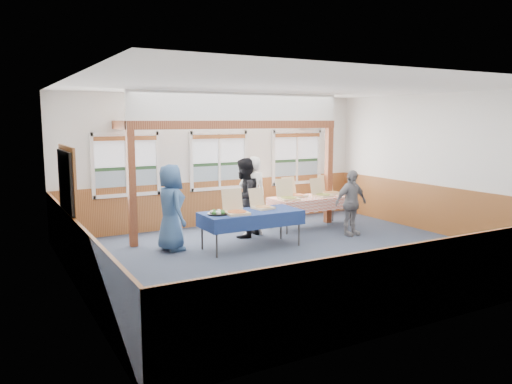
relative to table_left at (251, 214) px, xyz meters
The scene contains 31 objects.
floor 1.30m from the table_left, 67.38° to the right, with size 8.00×8.00×0.00m, color #262C3E.
ceiling 2.72m from the table_left, 67.38° to the right, with size 8.00×8.00×0.00m, color white.
wall_back 2.68m from the table_left, 80.38° to the left, with size 8.00×8.00×0.00m, color silver.
wall_front 4.62m from the table_left, 84.66° to the right, with size 8.00×8.00×0.00m, color silver.
wall_left 3.82m from the table_left, 164.20° to the right, with size 8.00×8.00×0.00m, color silver.
wall_right 4.62m from the table_left, 12.89° to the right, with size 8.00×8.00×0.00m, color silver.
wainscot_back 2.50m from the table_left, 80.28° to the left, with size 7.98×0.05×1.10m, color brown.
wainscot_front 4.51m from the table_left, 84.63° to the right, with size 7.98×0.05×1.10m, color brown.
wainscot_left 3.70m from the table_left, 164.10° to the right, with size 0.05×6.98×1.10m, color brown.
wainscot_right 4.51m from the table_left, 12.96° to the right, with size 0.05×6.98×1.10m, color brown.
cased_opening 3.56m from the table_left, behind, with size 0.06×1.30×2.10m, color #333333.
window_left 3.23m from the table_left, 127.53° to the left, with size 1.56×0.10×1.46m.
window_mid 2.67m from the table_left, 80.21° to the left, with size 1.56×0.10×1.46m.
window_right 3.79m from the table_left, 41.93° to the left, with size 1.56×0.10×1.46m.
post_left 2.49m from the table_left, 148.22° to the left, with size 0.15×0.15×2.40m, color #622915.
post_right 3.23m from the table_left, 23.78° to the left, with size 0.15×0.15×2.40m, color #622915.
cross_beam 2.24m from the table_left, 71.86° to the left, with size 5.15×0.18×0.18m, color #622915.
table_left is the anchor object (origin of this frame).
table_right 2.42m from the table_left, 24.26° to the left, with size 2.20×1.43×0.76m.
pizza_box_a 0.43m from the table_left, 164.97° to the right, with size 0.47×0.56×0.47m.
pizza_box_b 0.40m from the table_left, 25.18° to the left, with size 0.45×0.52×0.41m.
pizza_box_c 1.72m from the table_left, 31.54° to the left, with size 0.49×0.57×0.46m.
pizza_box_d 2.20m from the table_left, 32.72° to the left, with size 0.52×0.59×0.46m.
pizza_box_e 2.62m from the table_left, 20.51° to the left, with size 0.46×0.53×0.42m.
pizza_box_f 3.08m from the table_left, 21.70° to the left, with size 0.45×0.54×0.46m.
veggie_tray 0.75m from the table_left, behind, with size 0.40×0.40×0.09m.
drink_glass 3.15m from the table_left, 13.69° to the left, with size 0.07×0.07×0.15m, color #9B5E19.
woman_white 1.14m from the table_left, 59.98° to the left, with size 0.65×0.43×1.79m, color white.
woman_black 0.99m from the table_left, 70.86° to the left, with size 0.86×0.67×1.77m, color black.
man_blue 1.62m from the table_left, 157.65° to the left, with size 0.85×0.55×1.73m, color #32527E.
person_grey 2.51m from the table_left, ahead, with size 0.87×0.36×1.49m, color slate.
Camera 1 is at (-5.17, -7.75, 2.60)m, focal length 35.00 mm.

